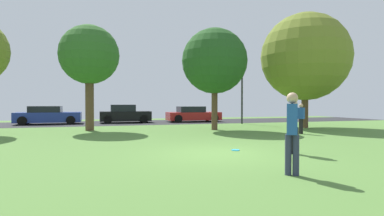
# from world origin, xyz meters

# --- Properties ---
(ground_plane) EXTENTS (44.00, 44.00, 0.00)m
(ground_plane) POSITION_xyz_m (0.00, 0.00, 0.00)
(ground_plane) COLOR #547F38
(road_strip) EXTENTS (44.00, 6.40, 0.01)m
(road_strip) POSITION_xyz_m (0.00, 16.00, 0.00)
(road_strip) COLOR #28282B
(road_strip) RESTS_ON ground_plane
(oak_tree_right) EXTENTS (3.87, 3.87, 6.01)m
(oak_tree_right) POSITION_xyz_m (2.92, 7.96, 4.06)
(oak_tree_right) COLOR brown
(oak_tree_right) RESTS_ON ground_plane
(oak_tree_center) EXTENTS (5.58, 5.58, 7.34)m
(oak_tree_center) POSITION_xyz_m (9.02, 7.67, 4.54)
(oak_tree_center) COLOR brown
(oak_tree_center) RESTS_ON ground_plane
(maple_tree_near) EXTENTS (3.40, 3.40, 6.08)m
(maple_tree_near) POSITION_xyz_m (-4.15, 9.60, 4.33)
(maple_tree_near) COLOR brown
(maple_tree_near) RESTS_ON ground_plane
(person_thrower) EXTENTS (0.37, 0.39, 1.68)m
(person_thrower) POSITION_xyz_m (2.20, -0.73, 0.93)
(person_thrower) COLOR black
(person_thrower) RESTS_ON ground_plane
(person_catcher) EXTENTS (0.37, 0.39, 1.82)m
(person_catcher) POSITION_xyz_m (0.46, -3.11, 1.02)
(person_catcher) COLOR #2D334C
(person_catcher) RESTS_ON ground_plane
(person_bystander) EXTENTS (0.35, 0.39, 1.56)m
(person_bystander) POSITION_xyz_m (6.32, 4.43, 0.85)
(person_bystander) COLOR black
(person_bystander) RESTS_ON ground_plane
(frisbee_disc) EXTENTS (0.27, 0.27, 0.03)m
(frisbee_disc) POSITION_xyz_m (0.77, 0.43, 0.01)
(frisbee_disc) COLOR #2DB2E0
(frisbee_disc) RESTS_ON ground_plane
(parked_car_blue) EXTENTS (4.59, 2.05, 1.36)m
(parked_car_blue) POSITION_xyz_m (-7.33, 16.14, 0.63)
(parked_car_blue) COLOR #233893
(parked_car_blue) RESTS_ON ground_plane
(parked_car_black) EXTENTS (4.00, 2.03, 1.46)m
(parked_car_black) POSITION_xyz_m (-1.67, 16.20, 0.67)
(parked_car_black) COLOR black
(parked_car_black) RESTS_ON ground_plane
(parked_car_red) EXTENTS (4.49, 2.11, 1.30)m
(parked_car_red) POSITION_xyz_m (3.98, 15.82, 0.60)
(parked_car_red) COLOR #B21E1E
(parked_car_red) RESTS_ON ground_plane
(street_lamp_post) EXTENTS (0.14, 0.14, 4.50)m
(street_lamp_post) POSITION_xyz_m (6.81, 12.20, 2.25)
(street_lamp_post) COLOR #2D2D33
(street_lamp_post) RESTS_ON ground_plane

